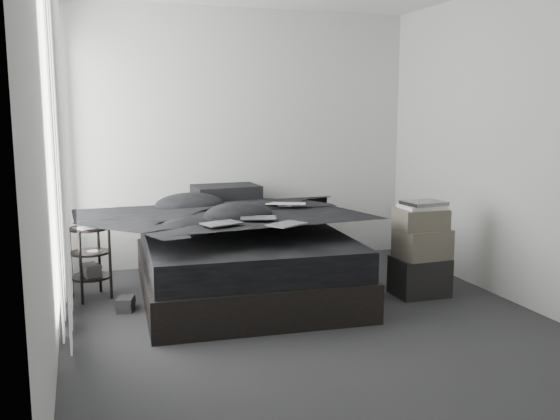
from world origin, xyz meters
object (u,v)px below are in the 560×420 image
object	(u,v)px
laptop	(285,197)
side_stand	(90,263)
box_lower	(420,276)
bed	(241,274)

from	to	relation	value
laptop	side_stand	world-z (taller)	laptop
box_lower	laptop	bearing A→B (deg)	149.15
bed	box_lower	size ratio (longest dim) A/B	5.04
laptop	bed	bearing A→B (deg)	-154.50
laptop	box_lower	world-z (taller)	laptop
bed	laptop	world-z (taller)	laptop
bed	laptop	distance (m)	0.79
bed	side_stand	distance (m)	1.29
laptop	side_stand	distance (m)	1.78
laptop	side_stand	size ratio (longest dim) A/B	0.60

